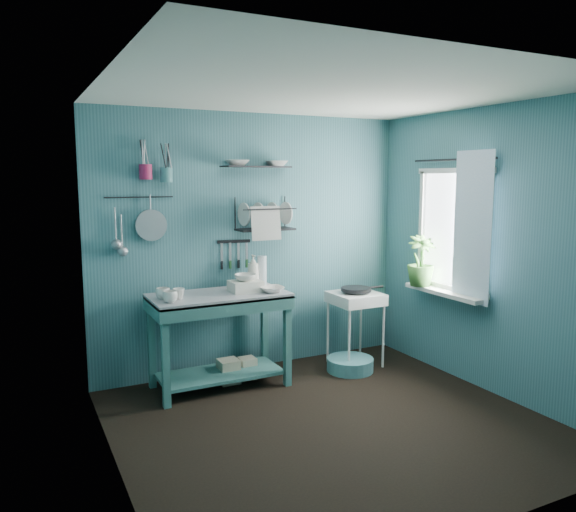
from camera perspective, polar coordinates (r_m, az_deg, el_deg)
name	(u,v)px	position (r m, az deg, el deg)	size (l,w,h in m)	color
floor	(331,423)	(4.55, 4.41, -16.57)	(3.20, 3.20, 0.00)	black
ceiling	(335,91)	(4.18, 4.80, 16.36)	(3.20, 3.20, 0.00)	silver
wall_back	(254,243)	(5.51, -3.49, 1.33)	(3.20, 3.20, 0.00)	#34626A
wall_front	(486,305)	(3.03, 19.49, -4.68)	(3.20, 3.20, 0.00)	#34626A
wall_left	(111,282)	(3.64, -17.54, -2.52)	(3.00, 3.00, 0.00)	#34626A
wall_right	(491,251)	(5.19, 19.89, 0.44)	(3.00, 3.00, 0.00)	#34626A
work_counter	(220,340)	(5.15, -6.96, -8.51)	(1.22, 0.61, 0.86)	#316763
mug_left	(170,297)	(4.75, -11.88, -4.09)	(0.12, 0.12, 0.10)	silver
mug_mid	(179,294)	(4.87, -11.04, -3.79)	(0.10, 0.10, 0.09)	silver
mug_right	(163,294)	(4.90, -12.59, -3.74)	(0.12, 0.12, 0.10)	silver
wash_tub	(246,286)	(5.11, -4.33, -3.07)	(0.28, 0.22, 0.10)	silver
tub_bowl	(245,277)	(5.09, -4.34, -2.19)	(0.20, 0.20, 0.06)	silver
soap_bottle	(253,270)	(5.35, -3.55, -1.47)	(0.12, 0.12, 0.30)	silver
water_bottle	(262,270)	(5.41, -2.66, -1.46)	(0.09, 0.09, 0.28)	silver
counter_bowl	(272,289)	(5.07, -1.68, -3.40)	(0.22, 0.22, 0.05)	silver
hotplate_stand	(355,329)	(5.76, 6.84, -7.36)	(0.46, 0.46, 0.74)	silver
frying_pan	(356,289)	(5.66, 6.91, -3.37)	(0.30, 0.30, 0.04)	black
knife_strip	(234,241)	(5.40, -5.53, 1.48)	(0.32, 0.02, 0.03)	black
dish_rack	(265,214)	(5.39, -2.33, 4.31)	(0.55, 0.24, 0.32)	black
upper_shelf	(257,167)	(5.38, -3.21, 9.04)	(0.70, 0.18, 0.01)	black
shelf_bowl_left	(237,163)	(5.31, -5.18, 9.43)	(0.22, 0.22, 0.05)	silver
shelf_bowl_right	(277,164)	(5.47, -1.15, 9.28)	(0.21, 0.21, 0.05)	silver
utensil_cup_magenta	(146,172)	(5.08, -14.27, 8.28)	(0.11, 0.11, 0.13)	#A21D4D
utensil_cup_teal	(166,175)	(5.12, -12.27, 8.06)	(0.11, 0.11, 0.13)	#3A767A
colander	(151,225)	(5.13, -13.73, 3.05)	(0.28, 0.28, 0.03)	#9FA1A7
ladle_outer	(115,225)	(5.08, -17.14, 3.07)	(0.01, 0.01, 0.30)	#9FA1A7
ladle_inner	(122,232)	(5.10, -16.55, 2.38)	(0.01, 0.01, 0.30)	#9FA1A7
hook_rail	(139,197)	(5.12, -14.88, 5.80)	(0.01, 0.01, 0.60)	black
window_glass	(453,230)	(5.48, 16.46, 2.55)	(1.10, 1.10, 0.00)	white
windowsill	(444,293)	(5.51, 15.56, -3.59)	(0.16, 0.95, 0.04)	silver
curtain	(472,228)	(5.22, 18.20, 2.77)	(1.35, 1.35, 0.00)	white
curtain_rod	(453,160)	(5.43, 16.38, 9.37)	(0.02, 0.02, 1.05)	black
potted_plant	(421,261)	(5.65, 13.35, -0.47)	(0.28, 0.28, 0.50)	#386D2B
storage_tin_large	(229,371)	(5.33, -6.06, -11.56)	(0.18, 0.18, 0.22)	#9C9675
storage_tin_small	(247,368)	(5.43, -4.15, -11.28)	(0.15, 0.15, 0.20)	#9C9675
floor_basin	(350,364)	(5.65, 6.33, -10.89)	(0.46, 0.46, 0.13)	teal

